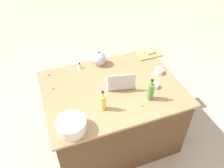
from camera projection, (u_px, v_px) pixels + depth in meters
name	position (u px, v px, depth m)	size (l,w,h in m)	color
ground_plane	(112.00, 135.00, 3.16)	(12.00, 12.00, 0.00)	#B7A88E
island_counter	(112.00, 114.00, 2.86)	(1.55, 1.17, 0.90)	#4C331E
laptop	(120.00, 83.00, 2.55)	(0.35, 0.29, 0.22)	#B7B7BC
mixing_bowl_large	(71.00, 125.00, 2.07)	(0.29, 0.29, 0.13)	beige
bottle_oil	(103.00, 102.00, 2.25)	(0.06, 0.06, 0.24)	#DBC64C
bottle_olive	(151.00, 91.00, 2.36)	(0.07, 0.07, 0.26)	#4C8C38
kettle	(99.00, 59.00, 2.86)	(0.21, 0.18, 0.20)	#ADADB2
cutting_board	(148.00, 54.00, 3.07)	(0.33, 0.23, 0.02)	#AD7F4C
butter_stick_left	(147.00, 51.00, 3.07)	(0.11, 0.04, 0.04)	#F4E58C
butter_stick_right	(150.00, 53.00, 3.04)	(0.11, 0.04, 0.04)	#F4E58C
ramekin_small	(155.00, 86.00, 2.55)	(0.09, 0.09, 0.05)	white
ramekin_medium	(159.00, 71.00, 2.75)	(0.11, 0.11, 0.05)	white
kitchen_timer	(80.00, 66.00, 2.82)	(0.07, 0.07, 0.08)	#B2B2B7
candy_0	(142.00, 106.00, 2.34)	(0.02, 0.02, 0.02)	orange
candy_1	(49.00, 75.00, 2.72)	(0.02, 0.02, 0.02)	blue
candy_2	(53.00, 88.00, 2.54)	(0.02, 0.02, 0.02)	red
candy_3	(152.00, 71.00, 2.79)	(0.01, 0.01, 0.01)	green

